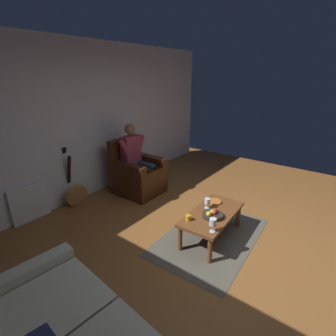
{
  "coord_description": "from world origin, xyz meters",
  "views": [
    {
      "loc": [
        2.82,
        0.81,
        2.12
      ],
      "look_at": [
        -0.04,
        -1.37,
        0.78
      ],
      "focal_mm": 26.96,
      "sensor_mm": 36.0,
      "label": 1
    }
  ],
  "objects_px": {
    "guitar": "(76,193)",
    "fruit_bowl": "(213,214)",
    "armchair": "(137,175)",
    "wine_glass_near": "(207,202)",
    "person_seated": "(136,157)",
    "decorative_dish": "(214,202)",
    "coffee_table": "(212,216)",
    "candle_jar": "(188,218)",
    "wine_glass_far": "(213,223)"
  },
  "relations": [
    {
      "from": "guitar",
      "to": "fruit_bowl",
      "type": "bearing_deg",
      "value": 101.66
    },
    {
      "from": "fruit_bowl",
      "to": "armchair",
      "type": "bearing_deg",
      "value": -105.97
    },
    {
      "from": "fruit_bowl",
      "to": "wine_glass_near",
      "type": "bearing_deg",
      "value": -133.72
    },
    {
      "from": "armchair",
      "to": "person_seated",
      "type": "relative_size",
      "value": 0.78
    },
    {
      "from": "person_seated",
      "to": "decorative_dish",
      "type": "xyz_separation_m",
      "value": [
        0.16,
        1.69,
        -0.3
      ]
    },
    {
      "from": "coffee_table",
      "to": "wine_glass_near",
      "type": "bearing_deg",
      "value": -120.24
    },
    {
      "from": "armchair",
      "to": "guitar",
      "type": "relative_size",
      "value": 1.01
    },
    {
      "from": "coffee_table",
      "to": "candle_jar",
      "type": "distance_m",
      "value": 0.4
    },
    {
      "from": "person_seated",
      "to": "guitar",
      "type": "xyz_separation_m",
      "value": [
        1.02,
        -0.48,
        -0.46
      ]
    },
    {
      "from": "coffee_table",
      "to": "fruit_bowl",
      "type": "relative_size",
      "value": 4.01
    },
    {
      "from": "coffee_table",
      "to": "decorative_dish",
      "type": "height_order",
      "value": "decorative_dish"
    },
    {
      "from": "armchair",
      "to": "person_seated",
      "type": "height_order",
      "value": "person_seated"
    },
    {
      "from": "fruit_bowl",
      "to": "decorative_dish",
      "type": "distance_m",
      "value": 0.41
    },
    {
      "from": "person_seated",
      "to": "guitar",
      "type": "distance_m",
      "value": 1.22
    },
    {
      "from": "armchair",
      "to": "decorative_dish",
      "type": "bearing_deg",
      "value": 83.74
    },
    {
      "from": "guitar",
      "to": "wine_glass_near",
      "type": "xyz_separation_m",
      "value": [
        -0.65,
        2.17,
        0.25
      ]
    },
    {
      "from": "wine_glass_far",
      "to": "fruit_bowl",
      "type": "distance_m",
      "value": 0.34
    },
    {
      "from": "coffee_table",
      "to": "candle_jar",
      "type": "bearing_deg",
      "value": -23.82
    },
    {
      "from": "armchair",
      "to": "fruit_bowl",
      "type": "distance_m",
      "value": 1.94
    },
    {
      "from": "coffee_table",
      "to": "decorative_dish",
      "type": "distance_m",
      "value": 0.31
    },
    {
      "from": "person_seated",
      "to": "candle_jar",
      "type": "bearing_deg",
      "value": 63.65
    },
    {
      "from": "wine_glass_far",
      "to": "decorative_dish",
      "type": "bearing_deg",
      "value": -154.19
    },
    {
      "from": "guitar",
      "to": "decorative_dish",
      "type": "bearing_deg",
      "value": 111.48
    },
    {
      "from": "coffee_table",
      "to": "wine_glass_far",
      "type": "xyz_separation_m",
      "value": [
        0.39,
        0.2,
        0.18
      ]
    },
    {
      "from": "fruit_bowl",
      "to": "guitar",
      "type": "bearing_deg",
      "value": -78.34
    },
    {
      "from": "person_seated",
      "to": "decorative_dish",
      "type": "height_order",
      "value": "person_seated"
    },
    {
      "from": "coffee_table",
      "to": "guitar",
      "type": "height_order",
      "value": "guitar"
    },
    {
      "from": "coffee_table",
      "to": "candle_jar",
      "type": "relative_size",
      "value": 14.91
    },
    {
      "from": "armchair",
      "to": "coffee_table",
      "type": "xyz_separation_m",
      "value": [
        0.44,
        1.81,
        -0.02
      ]
    },
    {
      "from": "coffee_table",
      "to": "wine_glass_near",
      "type": "height_order",
      "value": "wine_glass_near"
    },
    {
      "from": "guitar",
      "to": "wine_glass_near",
      "type": "relative_size",
      "value": 6.98
    },
    {
      "from": "coffee_table",
      "to": "fruit_bowl",
      "type": "xyz_separation_m",
      "value": [
        0.1,
        0.05,
        0.09
      ]
    },
    {
      "from": "wine_glass_near",
      "to": "fruit_bowl",
      "type": "height_order",
      "value": "wine_glass_near"
    },
    {
      "from": "person_seated",
      "to": "coffee_table",
      "type": "distance_m",
      "value": 1.9
    },
    {
      "from": "armchair",
      "to": "wine_glass_near",
      "type": "distance_m",
      "value": 1.73
    },
    {
      "from": "armchair",
      "to": "fruit_bowl",
      "type": "relative_size",
      "value": 3.79
    },
    {
      "from": "candle_jar",
      "to": "person_seated",
      "type": "bearing_deg",
      "value": -115.53
    },
    {
      "from": "armchair",
      "to": "coffee_table",
      "type": "relative_size",
      "value": 0.94
    },
    {
      "from": "person_seated",
      "to": "decorative_dish",
      "type": "bearing_deg",
      "value": 83.74
    },
    {
      "from": "wine_glass_far",
      "to": "candle_jar",
      "type": "xyz_separation_m",
      "value": [
        -0.04,
        -0.36,
        -0.08
      ]
    },
    {
      "from": "wine_glass_near",
      "to": "decorative_dish",
      "type": "bearing_deg",
      "value": 178.87
    },
    {
      "from": "coffee_table",
      "to": "decorative_dish",
      "type": "xyz_separation_m",
      "value": [
        -0.28,
        -0.12,
        0.07
      ]
    },
    {
      "from": "decorative_dish",
      "to": "guitar",
      "type": "bearing_deg",
      "value": -68.52
    },
    {
      "from": "wine_glass_far",
      "to": "coffee_table",
      "type": "bearing_deg",
      "value": -152.14
    },
    {
      "from": "armchair",
      "to": "guitar",
      "type": "xyz_separation_m",
      "value": [
        1.02,
        -0.48,
        -0.12
      ]
    },
    {
      "from": "armchair",
      "to": "person_seated",
      "type": "bearing_deg",
      "value": 90.0
    },
    {
      "from": "coffee_table",
      "to": "guitar",
      "type": "relative_size",
      "value": 1.07
    },
    {
      "from": "armchair",
      "to": "guitar",
      "type": "bearing_deg",
      "value": -26.05
    },
    {
      "from": "wine_glass_near",
      "to": "decorative_dish",
      "type": "height_order",
      "value": "wine_glass_near"
    },
    {
      "from": "person_seated",
      "to": "coffee_table",
      "type": "bearing_deg",
      "value": 75.59
    }
  ]
}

